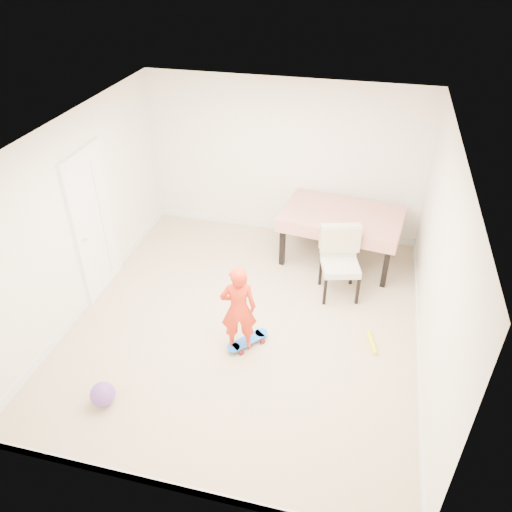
% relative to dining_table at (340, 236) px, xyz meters
% --- Properties ---
extents(ground, '(5.00, 5.00, 0.00)m').
position_rel_dining_table_xyz_m(ground, '(-1.05, -1.80, -0.42)').
color(ground, tan).
rests_on(ground, ground).
extents(ceiling, '(4.50, 5.00, 0.04)m').
position_rel_dining_table_xyz_m(ceiling, '(-1.05, -1.80, 2.16)').
color(ceiling, white).
rests_on(ceiling, wall_back).
extents(wall_back, '(4.50, 0.04, 2.60)m').
position_rel_dining_table_xyz_m(wall_back, '(-1.05, 0.68, 0.88)').
color(wall_back, white).
rests_on(wall_back, ground).
extents(wall_front, '(4.50, 0.04, 2.60)m').
position_rel_dining_table_xyz_m(wall_front, '(-1.05, -4.28, 0.88)').
color(wall_front, white).
rests_on(wall_front, ground).
extents(wall_left, '(0.04, 5.00, 2.60)m').
position_rel_dining_table_xyz_m(wall_left, '(-3.28, -1.80, 0.88)').
color(wall_left, white).
rests_on(wall_left, ground).
extents(wall_right, '(0.04, 5.00, 2.60)m').
position_rel_dining_table_xyz_m(wall_right, '(1.18, -1.80, 0.88)').
color(wall_right, white).
rests_on(wall_right, ground).
extents(door, '(0.11, 0.94, 2.11)m').
position_rel_dining_table_xyz_m(door, '(-3.28, -1.50, 0.61)').
color(door, white).
rests_on(door, ground).
extents(baseboard_back, '(4.50, 0.02, 0.12)m').
position_rel_dining_table_xyz_m(baseboard_back, '(-1.05, 0.69, -0.36)').
color(baseboard_back, white).
rests_on(baseboard_back, ground).
extents(baseboard_front, '(4.50, 0.02, 0.12)m').
position_rel_dining_table_xyz_m(baseboard_front, '(-1.05, -4.29, -0.36)').
color(baseboard_front, white).
rests_on(baseboard_front, ground).
extents(baseboard_left, '(0.02, 5.00, 0.12)m').
position_rel_dining_table_xyz_m(baseboard_left, '(-3.29, -1.80, -0.36)').
color(baseboard_left, white).
rests_on(baseboard_left, ground).
extents(baseboard_right, '(0.02, 5.00, 0.12)m').
position_rel_dining_table_xyz_m(baseboard_right, '(1.19, -1.80, -0.36)').
color(baseboard_right, white).
rests_on(baseboard_right, ground).
extents(dining_table, '(1.91, 1.34, 0.84)m').
position_rel_dining_table_xyz_m(dining_table, '(0.00, 0.00, 0.00)').
color(dining_table, red).
rests_on(dining_table, ground).
extents(dining_chair, '(0.71, 0.76, 1.03)m').
position_rel_dining_table_xyz_m(dining_chair, '(0.09, -0.90, 0.09)').
color(dining_chair, silver).
rests_on(dining_chair, ground).
extents(skateboard, '(0.55, 0.61, 0.09)m').
position_rel_dining_table_xyz_m(skateboard, '(-0.91, -2.23, -0.37)').
color(skateboard, blue).
rests_on(skateboard, ground).
extents(child, '(0.50, 0.40, 1.20)m').
position_rel_dining_table_xyz_m(child, '(-1.00, -2.30, 0.18)').
color(child, red).
rests_on(child, ground).
extents(balloon, '(0.28, 0.28, 0.28)m').
position_rel_dining_table_xyz_m(balloon, '(-2.24, -3.51, -0.28)').
color(balloon, '#7345A7').
rests_on(balloon, ground).
extents(foam_toy, '(0.16, 0.40, 0.06)m').
position_rel_dining_table_xyz_m(foam_toy, '(0.63, -1.85, -0.39)').
color(foam_toy, '#FFF41A').
rests_on(foam_toy, ground).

